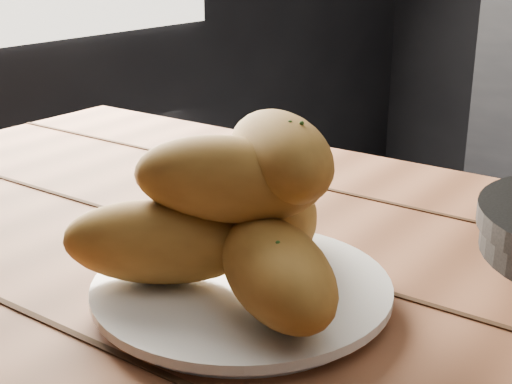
# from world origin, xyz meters

# --- Properties ---
(plate) EXTENTS (0.25, 0.25, 0.02)m
(plate) POSITION_xyz_m (-0.87, -0.70, 0.76)
(plate) COLOR white
(plate) RESTS_ON table
(bread_rolls) EXTENTS (0.28, 0.25, 0.14)m
(bread_rolls) POSITION_xyz_m (-0.87, -0.70, 0.83)
(bread_rolls) COLOR #A5762E
(bread_rolls) RESTS_ON plate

